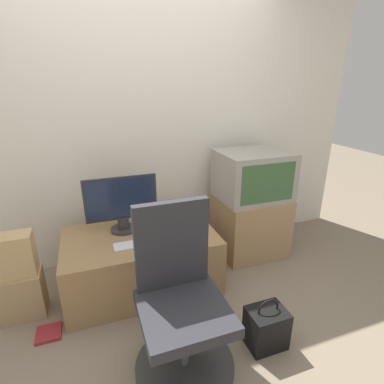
% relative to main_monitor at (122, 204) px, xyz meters
% --- Properties ---
extents(ground_plane, '(12.00, 12.00, 0.00)m').
position_rel_main_monitor_xyz_m(ground_plane, '(0.26, -0.90, -0.71)').
color(ground_plane, '#7F705B').
extents(wall_back, '(4.40, 0.05, 2.60)m').
position_rel_main_monitor_xyz_m(wall_back, '(0.26, 0.43, 0.59)').
color(wall_back, silver).
rests_on(wall_back, ground_plane).
extents(desk, '(1.20, 0.74, 0.47)m').
position_rel_main_monitor_xyz_m(desk, '(0.11, -0.13, -0.47)').
color(desk, '#937047').
rests_on(desk, ground_plane).
extents(side_stand, '(0.62, 0.56, 0.58)m').
position_rel_main_monitor_xyz_m(side_stand, '(1.23, 0.06, -0.41)').
color(side_stand, '#A37F56').
rests_on(side_stand, ground_plane).
extents(main_monitor, '(0.57, 0.21, 0.46)m').
position_rel_main_monitor_xyz_m(main_monitor, '(0.00, 0.00, 0.00)').
color(main_monitor, '#2D2D2D').
rests_on(main_monitor, desk).
extents(keyboard, '(0.28, 0.12, 0.01)m').
position_rel_main_monitor_xyz_m(keyboard, '(0.03, -0.28, -0.23)').
color(keyboard, silver).
rests_on(keyboard, desk).
extents(mouse, '(0.06, 0.04, 0.03)m').
position_rel_main_monitor_xyz_m(mouse, '(0.23, -0.30, -0.22)').
color(mouse, black).
rests_on(mouse, desk).
extents(crt_tv, '(0.64, 0.52, 0.45)m').
position_rel_main_monitor_xyz_m(crt_tv, '(1.22, 0.04, 0.10)').
color(crt_tv, gray).
rests_on(crt_tv, side_stand).
extents(office_chair, '(0.60, 0.60, 1.00)m').
position_rel_main_monitor_xyz_m(office_chair, '(0.19, -0.94, -0.31)').
color(office_chair, '#333333').
rests_on(office_chair, ground_plane).
extents(cardboard_box_lower, '(0.30, 0.21, 0.35)m').
position_rel_main_monitor_xyz_m(cardboard_box_lower, '(-0.78, -0.19, -0.53)').
color(cardboard_box_lower, '#A3845B').
rests_on(cardboard_box_lower, ground_plane).
extents(cardboard_box_upper, '(0.27, 0.16, 0.31)m').
position_rel_main_monitor_xyz_m(cardboard_box_upper, '(-0.78, -0.19, -0.20)').
color(cardboard_box_upper, tan).
rests_on(cardboard_box_upper, cardboard_box_lower).
extents(handbag, '(0.25, 0.20, 0.36)m').
position_rel_main_monitor_xyz_m(handbag, '(0.74, -1.02, -0.57)').
color(handbag, black).
rests_on(handbag, ground_plane).
extents(book, '(0.16, 0.16, 0.02)m').
position_rel_main_monitor_xyz_m(book, '(-0.61, -0.46, -0.69)').
color(book, maroon).
rests_on(book, ground_plane).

